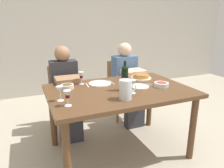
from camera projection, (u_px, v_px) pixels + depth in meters
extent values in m
plane|color=#B2A893|center=(119.00, 151.00, 2.49)|extent=(8.00, 8.00, 0.00)
cube|color=#B2ADA3|center=(69.00, 24.00, 4.24)|extent=(8.00, 0.10, 2.80)
cube|color=brown|center=(119.00, 91.00, 2.28)|extent=(1.50, 1.00, 0.04)
cylinder|color=brown|center=(67.00, 159.00, 1.77)|extent=(0.07, 0.07, 0.72)
cylinder|color=brown|center=(193.00, 128.00, 2.26)|extent=(0.07, 0.07, 0.72)
cylinder|color=brown|center=(53.00, 118.00, 2.51)|extent=(0.07, 0.07, 0.72)
cylinder|color=brown|center=(150.00, 102.00, 3.01)|extent=(0.07, 0.07, 0.72)
cylinder|color=black|center=(125.00, 80.00, 2.20)|extent=(0.07, 0.07, 0.21)
sphere|color=black|center=(125.00, 69.00, 2.17)|extent=(0.07, 0.07, 0.07)
cylinder|color=black|center=(125.00, 65.00, 2.15)|extent=(0.03, 0.03, 0.08)
cylinder|color=black|center=(125.00, 81.00, 2.20)|extent=(0.07, 0.07, 0.07)
cylinder|color=silver|center=(126.00, 90.00, 1.95)|extent=(0.12, 0.12, 0.19)
cylinder|color=silver|center=(126.00, 93.00, 1.96)|extent=(0.11, 0.11, 0.11)
torus|color=silver|center=(133.00, 88.00, 1.98)|extent=(0.07, 0.01, 0.07)
cylinder|color=white|center=(141.00, 78.00, 2.68)|extent=(0.26, 0.26, 0.01)
cylinder|color=#C18E47|center=(141.00, 76.00, 2.68)|extent=(0.20, 0.20, 0.03)
ellipsoid|color=#9E6028|center=(141.00, 75.00, 2.67)|extent=(0.18, 0.18, 0.02)
cylinder|color=silver|center=(161.00, 85.00, 2.35)|extent=(0.16, 0.16, 0.05)
ellipsoid|color=#B2382D|center=(161.00, 83.00, 2.34)|extent=(0.13, 0.13, 0.03)
cylinder|color=silver|center=(67.00, 86.00, 2.28)|extent=(0.14, 0.14, 0.04)
ellipsoid|color=brown|center=(67.00, 85.00, 2.28)|extent=(0.12, 0.12, 0.03)
cylinder|color=silver|center=(82.00, 84.00, 2.45)|extent=(0.06, 0.06, 0.00)
cylinder|color=silver|center=(81.00, 81.00, 2.44)|extent=(0.01, 0.01, 0.07)
cone|color=silver|center=(81.00, 75.00, 2.42)|extent=(0.07, 0.07, 0.07)
cylinder|color=#470A14|center=(81.00, 77.00, 2.42)|extent=(0.04, 0.04, 0.03)
cylinder|color=silver|center=(61.00, 101.00, 1.94)|extent=(0.06, 0.06, 0.00)
cylinder|color=silver|center=(60.00, 97.00, 1.93)|extent=(0.01, 0.01, 0.07)
cone|color=silver|center=(60.00, 90.00, 1.91)|extent=(0.07, 0.07, 0.07)
cylinder|color=silver|center=(68.00, 106.00, 1.82)|extent=(0.06, 0.06, 0.00)
cylinder|color=silver|center=(68.00, 102.00, 1.81)|extent=(0.01, 0.01, 0.07)
cone|color=silver|center=(67.00, 94.00, 1.79)|extent=(0.07, 0.07, 0.07)
cylinder|color=#470A14|center=(67.00, 96.00, 1.80)|extent=(0.04, 0.04, 0.02)
cylinder|color=silver|center=(133.00, 93.00, 2.14)|extent=(0.06, 0.06, 0.00)
cylinder|color=silver|center=(133.00, 89.00, 2.13)|extent=(0.01, 0.01, 0.07)
cone|color=silver|center=(133.00, 83.00, 2.11)|extent=(0.07, 0.07, 0.06)
cylinder|color=white|center=(100.00, 84.00, 2.45)|extent=(0.26, 0.26, 0.01)
cylinder|color=silver|center=(139.00, 87.00, 2.34)|extent=(0.21, 0.21, 0.01)
cube|color=silver|center=(87.00, 85.00, 2.39)|extent=(0.03, 0.16, 0.00)
cube|color=silver|center=(112.00, 82.00, 2.50)|extent=(0.02, 0.18, 0.00)
cube|color=silver|center=(151.00, 85.00, 2.39)|extent=(0.01, 0.18, 0.00)
cube|color=silver|center=(127.00, 88.00, 2.28)|extent=(0.03, 0.16, 0.00)
cube|color=olive|center=(65.00, 97.00, 2.89)|extent=(0.41, 0.41, 0.02)
cube|color=olive|center=(61.00, 79.00, 3.00)|extent=(0.36, 0.04, 0.40)
cylinder|color=olive|center=(55.00, 120.00, 2.75)|extent=(0.04, 0.04, 0.45)
cylinder|color=olive|center=(81.00, 116.00, 2.87)|extent=(0.04, 0.04, 0.45)
cylinder|color=olive|center=(52.00, 110.00, 3.05)|extent=(0.04, 0.04, 0.45)
cylinder|color=olive|center=(75.00, 107.00, 3.17)|extent=(0.04, 0.04, 0.45)
cube|color=#2D2D33|center=(64.00, 80.00, 2.78)|extent=(0.34, 0.20, 0.50)
sphere|color=#9E7051|center=(62.00, 54.00, 2.69)|extent=(0.20, 0.20, 0.20)
cube|color=#33333D|center=(68.00, 102.00, 2.69)|extent=(0.31, 0.38, 0.14)
cube|color=#33333D|center=(72.00, 127.00, 2.63)|extent=(0.27, 0.12, 0.40)
cube|color=#9E7051|center=(68.00, 80.00, 2.52)|extent=(0.29, 0.24, 0.06)
cube|color=olive|center=(123.00, 88.00, 3.26)|extent=(0.40, 0.40, 0.02)
cube|color=olive|center=(118.00, 73.00, 3.37)|extent=(0.36, 0.03, 0.40)
cylinder|color=olive|center=(117.00, 108.00, 3.12)|extent=(0.04, 0.04, 0.45)
cylinder|color=olive|center=(138.00, 105.00, 3.25)|extent=(0.04, 0.04, 0.45)
cylinder|color=olive|center=(109.00, 101.00, 3.42)|extent=(0.04, 0.04, 0.45)
cylinder|color=olive|center=(127.00, 98.00, 3.55)|extent=(0.04, 0.04, 0.45)
cube|color=#4C6B93|center=(124.00, 73.00, 3.16)|extent=(0.34, 0.20, 0.50)
sphere|color=beige|center=(125.00, 50.00, 3.06)|extent=(0.20, 0.20, 0.20)
cube|color=#33333D|center=(130.00, 92.00, 3.06)|extent=(0.31, 0.38, 0.14)
cube|color=#33333D|center=(134.00, 113.00, 3.01)|extent=(0.27, 0.12, 0.40)
cube|color=beige|center=(134.00, 72.00, 2.89)|extent=(0.29, 0.24, 0.06)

